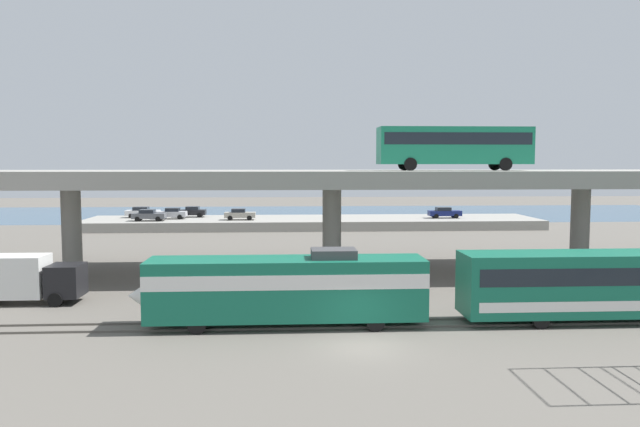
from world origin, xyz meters
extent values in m
plane|color=#605B54|center=(0.00, 0.00, 0.00)|extent=(260.00, 260.00, 0.00)
cube|color=#59544C|center=(0.00, 3.25, 0.06)|extent=(110.00, 0.12, 0.12)
cube|color=#59544C|center=(0.00, 4.75, 0.06)|extent=(110.00, 0.12, 0.12)
cube|color=#14664C|center=(-3.65, 4.00, 2.08)|extent=(14.82, 3.00, 3.20)
cube|color=silver|center=(-3.65, 4.00, 2.66)|extent=(14.82, 3.04, 0.77)
cone|color=silver|center=(-11.06, 4.00, 1.76)|extent=(2.02, 2.85, 2.85)
cube|color=black|center=(-9.55, 4.00, 2.98)|extent=(2.02, 2.70, 1.02)
cube|color=#3F3F42|center=(-1.13, 4.00, 3.93)|extent=(2.40, 1.80, 0.50)
cylinder|color=black|center=(-8.29, 2.65, 0.48)|extent=(0.96, 0.18, 0.96)
cylinder|color=black|center=(-8.29, 5.35, 0.48)|extent=(0.96, 0.18, 0.96)
cylinder|color=black|center=(0.98, 2.65, 0.48)|extent=(0.96, 0.18, 0.96)
cylinder|color=black|center=(0.98, 5.35, 0.48)|extent=(0.96, 0.18, 0.96)
cylinder|color=black|center=(9.83, 2.65, 0.46)|extent=(0.92, 0.18, 0.92)
cylinder|color=black|center=(9.83, 5.35, 0.46)|extent=(0.92, 0.18, 0.92)
cube|color=gray|center=(0.00, 20.00, 7.56)|extent=(96.00, 12.50, 1.28)
cylinder|color=gray|center=(-20.40, 20.00, 3.46)|extent=(1.50, 1.50, 6.92)
cylinder|color=gray|center=(0.00, 20.00, 3.46)|extent=(1.50, 1.50, 6.92)
cylinder|color=gray|center=(20.40, 20.00, 3.46)|extent=(1.50, 1.50, 6.92)
cube|color=#197A56|center=(9.60, 19.22, 10.15)|extent=(12.00, 2.55, 2.90)
cube|color=black|center=(9.60, 19.22, 10.67)|extent=(11.52, 2.59, 0.93)
cube|color=black|center=(3.65, 19.22, 10.50)|extent=(0.08, 2.30, 1.74)
cylinder|color=black|center=(5.88, 18.01, 8.70)|extent=(1.00, 0.26, 1.00)
cylinder|color=black|center=(5.88, 20.43, 8.70)|extent=(1.00, 0.26, 1.00)
cylinder|color=black|center=(13.32, 18.01, 8.70)|extent=(1.00, 0.26, 1.00)
cylinder|color=black|center=(13.32, 20.43, 8.70)|extent=(1.00, 0.26, 1.00)
cube|color=black|center=(-17.49, 10.27, 1.44)|extent=(2.00, 2.30, 2.00)
cube|color=silver|center=(-20.99, 10.27, 1.74)|extent=(4.60, 2.30, 2.60)
cylinder|color=black|center=(-17.78, 11.36, 0.44)|extent=(0.88, 0.28, 0.88)
cylinder|color=black|center=(-17.78, 9.17, 0.44)|extent=(0.88, 0.28, 0.88)
cylinder|color=black|center=(-22.00, 11.36, 0.44)|extent=(0.88, 0.28, 0.88)
cube|color=gray|center=(0.00, 55.00, 0.62)|extent=(61.50, 11.69, 1.25)
cube|color=#B7B7BC|center=(-19.16, 54.93, 1.92)|extent=(4.09, 1.78, 0.70)
cube|color=#1E232B|center=(-18.96, 54.93, 2.51)|extent=(1.80, 1.56, 0.48)
cylinder|color=black|center=(-20.43, 54.09, 1.57)|extent=(0.64, 0.20, 0.64)
cylinder|color=black|center=(-20.43, 55.78, 1.57)|extent=(0.64, 0.20, 0.64)
cylinder|color=black|center=(-17.90, 54.09, 1.57)|extent=(0.64, 0.20, 0.64)
cylinder|color=black|center=(-17.90, 55.78, 1.57)|extent=(0.64, 0.20, 0.64)
cube|color=navy|center=(18.22, 54.18, 1.92)|extent=(4.43, 1.70, 0.70)
cube|color=#1E232B|center=(18.00, 54.18, 2.51)|extent=(1.95, 1.50, 0.48)
cylinder|color=black|center=(19.60, 54.98, 1.57)|extent=(0.64, 0.20, 0.64)
cylinder|color=black|center=(19.60, 53.37, 1.57)|extent=(0.64, 0.20, 0.64)
cylinder|color=black|center=(16.85, 54.98, 1.57)|extent=(0.64, 0.20, 0.64)
cylinder|color=black|center=(16.85, 53.37, 1.57)|extent=(0.64, 0.20, 0.64)
cube|color=#9E998C|center=(-9.73, 52.98, 1.92)|extent=(4.09, 1.81, 0.70)
cube|color=#1E232B|center=(-9.94, 52.98, 2.51)|extent=(1.80, 1.60, 0.48)
cylinder|color=black|center=(-8.46, 53.85, 1.57)|extent=(0.64, 0.20, 0.64)
cylinder|color=black|center=(-8.46, 52.12, 1.57)|extent=(0.64, 0.20, 0.64)
cylinder|color=black|center=(-11.00, 53.85, 1.57)|extent=(0.64, 0.20, 0.64)
cylinder|color=black|center=(-11.00, 52.12, 1.57)|extent=(0.64, 0.20, 0.64)
cube|color=silver|center=(-23.50, 57.26, 1.92)|extent=(4.54, 1.86, 0.70)
cube|color=#1E232B|center=(-23.73, 57.26, 2.51)|extent=(2.00, 1.64, 0.48)
cylinder|color=black|center=(-22.10, 58.14, 1.57)|extent=(0.64, 0.20, 0.64)
cylinder|color=black|center=(-22.10, 56.38, 1.57)|extent=(0.64, 0.20, 0.64)
cylinder|color=black|center=(-24.91, 58.14, 1.57)|extent=(0.64, 0.20, 0.64)
cylinder|color=black|center=(-24.91, 56.38, 1.57)|extent=(0.64, 0.20, 0.64)
cube|color=black|center=(-16.90, 57.68, 1.92)|extent=(4.02, 1.84, 0.70)
cube|color=#1E232B|center=(-16.70, 57.68, 2.51)|extent=(1.77, 1.62, 0.48)
cylinder|color=black|center=(-18.15, 56.80, 1.57)|extent=(0.64, 0.20, 0.64)
cylinder|color=black|center=(-18.15, 58.55, 1.57)|extent=(0.64, 0.20, 0.64)
cylinder|color=black|center=(-15.65, 56.80, 1.57)|extent=(0.64, 0.20, 0.64)
cylinder|color=black|center=(-15.65, 58.55, 1.57)|extent=(0.64, 0.20, 0.64)
cube|color=#515459|center=(-21.54, 52.22, 1.92)|extent=(4.26, 1.83, 0.70)
cube|color=#1E232B|center=(-21.75, 52.22, 2.51)|extent=(1.87, 1.61, 0.48)
cylinder|color=black|center=(-20.22, 53.09, 1.57)|extent=(0.64, 0.20, 0.64)
cylinder|color=black|center=(-20.22, 51.35, 1.57)|extent=(0.64, 0.20, 0.64)
cylinder|color=black|center=(-22.86, 53.09, 1.57)|extent=(0.64, 0.20, 0.64)
cylinder|color=black|center=(-22.86, 51.35, 1.57)|extent=(0.64, 0.20, 0.64)
cube|color=#385B7A|center=(0.00, 78.00, 0.00)|extent=(140.00, 36.00, 0.01)
camera|label=1|loc=(-3.71, -28.37, 8.77)|focal=34.25mm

